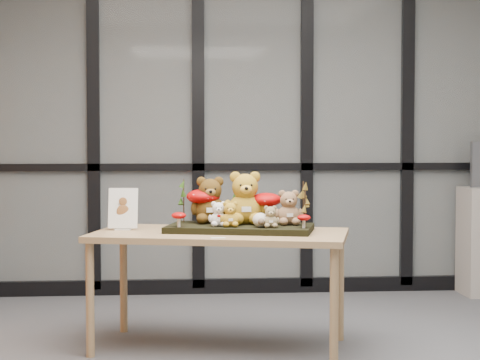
{
  "coord_description": "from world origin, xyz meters",
  "views": [
    {
      "loc": [
        -0.68,
        -4.66,
        1.32
      ],
      "look_at": [
        -0.26,
        0.57,
        1.04
      ],
      "focal_mm": 65.0,
      "sensor_mm": 36.0,
      "label": 1
    }
  ],
  "objects": [
    {
      "name": "diorama_tray",
      "position": [
        -0.25,
        0.64,
        0.74
      ],
      "size": [
        0.96,
        0.64,
        0.04
      ],
      "primitive_type": "cube",
      "rotation": [
        0.0,
        0.0,
        -0.25
      ],
      "color": "black",
      "rests_on": "display_table"
    },
    {
      "name": "sprig_green_mid_left",
      "position": [
        -0.45,
        0.86,
        0.86
      ],
      "size": [
        0.05,
        0.05,
        0.2
      ],
      "primitive_type": null,
      "color": "#143B0D",
      "rests_on": "diorama_tray"
    },
    {
      "name": "mushroom_front_right",
      "position": [
        0.11,
        0.45,
        0.8
      ],
      "size": [
        0.08,
        0.08,
        0.09
      ],
      "primitive_type": null,
      "color": "#A30505",
      "rests_on": "diorama_tray"
    },
    {
      "name": "glass_partition",
      "position": [
        -0.0,
        2.47,
        1.42
      ],
      "size": [
        4.9,
        0.06,
        2.78
      ],
      "color": "#2D383F",
      "rests_on": "floor"
    },
    {
      "name": "sign_holder",
      "position": [
        -0.98,
        0.78,
        0.84
      ],
      "size": [
        0.19,
        0.08,
        0.26
      ],
      "rotation": [
        0.0,
        0.0,
        -0.09
      ],
      "color": "silver",
      "rests_on": "display_table"
    },
    {
      "name": "sprig_dry_far_right",
      "position": [
        0.14,
        0.64,
        0.89
      ],
      "size": [
        0.05,
        0.05,
        0.27
      ],
      "primitive_type": null,
      "color": "brown",
      "rests_on": "diorama_tray"
    },
    {
      "name": "bear_small_yellow",
      "position": [
        -0.32,
        0.56,
        0.84
      ],
      "size": [
        0.15,
        0.14,
        0.17
      ],
      "primitive_type": null,
      "rotation": [
        0.0,
        0.0,
        -0.25
      ],
      "color": "#BE8D23",
      "rests_on": "diorama_tray"
    },
    {
      "name": "sprig_dry_mid_right",
      "position": [
        0.13,
        0.53,
        0.87
      ],
      "size": [
        0.05,
        0.05,
        0.22
      ],
      "primitive_type": null,
      "color": "brown",
      "rests_on": "diorama_tray"
    },
    {
      "name": "bear_pooh_yellow",
      "position": [
        -0.21,
        0.72,
        0.94
      ],
      "size": [
        0.33,
        0.31,
        0.36
      ],
      "primitive_type": null,
      "rotation": [
        0.0,
        0.0,
        -0.25
      ],
      "color": "#AC821F",
      "rests_on": "diorama_tray"
    },
    {
      "name": "label_card",
      "position": [
        -0.41,
        0.31,
        0.72
      ],
      "size": [
        0.09,
        0.03,
        0.0
      ],
      "primitive_type": "cube",
      "color": "white",
      "rests_on": "display_table"
    },
    {
      "name": "room_shell",
      "position": [
        0.0,
        0.0,
        1.68
      ],
      "size": [
        5.0,
        5.0,
        5.0
      ],
      "color": "#B0ADA6",
      "rests_on": "floor"
    },
    {
      "name": "plush_cream_hedgehog",
      "position": [
        -0.14,
        0.52,
        0.81
      ],
      "size": [
        0.09,
        0.08,
        0.1
      ],
      "primitive_type": null,
      "rotation": [
        0.0,
        0.0,
        -0.25
      ],
      "color": "silver",
      "rests_on": "diorama_tray"
    },
    {
      "name": "bear_tan_back",
      "position": [
        0.05,
        0.64,
        0.88
      ],
      "size": [
        0.22,
        0.2,
        0.24
      ],
      "primitive_type": null,
      "rotation": [
        0.0,
        0.0,
        -0.25
      ],
      "color": "#8A6443",
      "rests_on": "diorama_tray"
    },
    {
      "name": "display_table",
      "position": [
        -0.38,
        0.61,
        0.65
      ],
      "size": [
        1.68,
        1.12,
        0.72
      ],
      "rotation": [
        0.0,
        0.0,
        -0.25
      ],
      "color": "tan",
      "rests_on": "floor"
    },
    {
      "name": "sprig_green_centre",
      "position": [
        -0.26,
        0.82,
        0.85
      ],
      "size": [
        0.05,
        0.05,
        0.19
      ],
      "primitive_type": null,
      "color": "#143B0D",
      "rests_on": "diorama_tray"
    },
    {
      "name": "mushroom_front_left",
      "position": [
        -0.63,
        0.57,
        0.81
      ],
      "size": [
        0.09,
        0.09,
        0.1
      ],
      "primitive_type": null,
      "color": "#A30505",
      "rests_on": "diorama_tray"
    },
    {
      "name": "sprig_green_far_left",
      "position": [
        -0.6,
        0.85,
        0.9
      ],
      "size": [
        0.05,
        0.05,
        0.27
      ],
      "primitive_type": null,
      "color": "#143B0D",
      "rests_on": "diorama_tray"
    },
    {
      "name": "bear_brown_medium",
      "position": [
        -0.43,
        0.8,
        0.92
      ],
      "size": [
        0.29,
        0.28,
        0.32
      ],
      "primitive_type": null,
      "rotation": [
        0.0,
        0.0,
        -0.25
      ],
      "color": "#4B320F",
      "rests_on": "diorama_tray"
    },
    {
      "name": "bear_white_bow",
      "position": [
        -0.39,
        0.59,
        0.84
      ],
      "size": [
        0.15,
        0.14,
        0.17
      ],
      "primitive_type": null,
      "rotation": [
        0.0,
        0.0,
        -0.25
      ],
      "color": "white",
      "rests_on": "diorama_tray"
    },
    {
      "name": "mushroom_back_right",
      "position": [
        -0.08,
        0.73,
        0.86
      ],
      "size": [
        0.19,
        0.19,
        0.21
      ],
      "primitive_type": null,
      "color": "#A30505",
      "rests_on": "diorama_tray"
    },
    {
      "name": "mushroom_back_left",
      "position": [
        -0.47,
        0.81,
        0.88
      ],
      "size": [
        0.21,
        0.21,
        0.24
      ],
      "primitive_type": null,
      "color": "#A30505",
      "rests_on": "diorama_tray"
    },
    {
      "name": "bear_beige_small",
      "position": [
        -0.08,
        0.49,
        0.83
      ],
      "size": [
        0.13,
        0.12,
        0.15
      ],
      "primitive_type": null,
      "rotation": [
        0.0,
        0.0,
        -0.25
      ],
      "color": "#8F7B54",
      "rests_on": "diorama_tray"
    }
  ]
}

